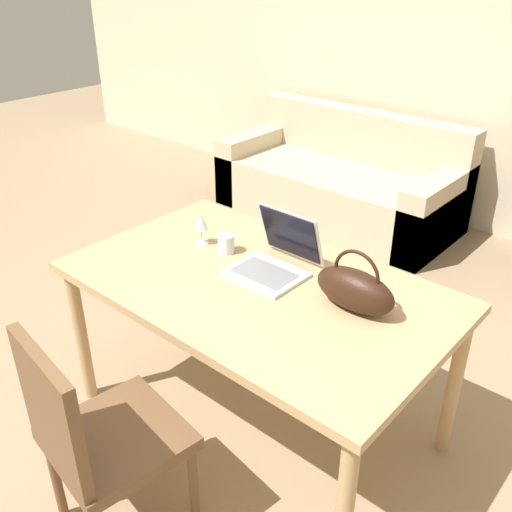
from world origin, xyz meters
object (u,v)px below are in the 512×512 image
at_px(couch, 340,183).
at_px(handbag, 355,289).
at_px(laptop, 277,255).
at_px(drinking_glass, 226,244).
at_px(chair, 94,434).
at_px(wine_glass, 201,223).

height_order(couch, handbag, handbag).
relative_size(laptop, drinking_glass, 3.87).
bearing_deg(couch, handbag, -55.95).
bearing_deg(chair, handbag, 72.43).
bearing_deg(handbag, drinking_glass, 178.78).
bearing_deg(wine_glass, handbag, -0.12).
height_order(laptop, handbag, same).
bearing_deg(drinking_glass, laptop, 6.55).
bearing_deg(laptop, wine_glass, -173.98).
relative_size(couch, laptop, 5.78).
bearing_deg(wine_glass, laptop, 6.02).
bearing_deg(couch, drinking_glass, -70.25).
relative_size(chair, wine_glass, 5.96).
bearing_deg(laptop, drinking_glass, -173.45).
xyz_separation_m(chair, wine_glass, (-0.39, 0.90, 0.35)).
xyz_separation_m(drinking_glass, handbag, (0.68, -0.01, 0.04)).
distance_m(wine_glass, handbag, 0.83).
xyz_separation_m(chair, laptop, (0.02, 0.95, 0.32)).
distance_m(laptop, drinking_glass, 0.27).
bearing_deg(couch, wine_glass, -73.91).
bearing_deg(chair, wine_glass, 121.55).
distance_m(couch, handbag, 2.63).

